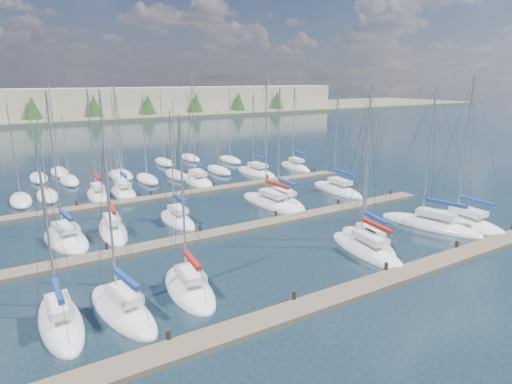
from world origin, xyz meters
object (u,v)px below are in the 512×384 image
sailboat_b (123,310)px  sailboat_r (295,167)px  sailboat_n (98,195)px  sailboat_a (61,322)px  sailboat_h (66,239)px  sailboat_m (337,190)px  sailboat_j (177,220)px  sailboat_g (463,222)px  sailboat_e (367,241)px  sailboat_q (256,173)px  sailboat_o (123,193)px  sailboat_i (113,230)px  sailboat_d (366,250)px  sailboat_c (189,288)px  sailboat_f (430,225)px  sailboat_k (270,203)px  sailboat_l (282,201)px  sailboat_p (197,181)px

sailboat_b → sailboat_r: size_ratio=0.85×
sailboat_n → sailboat_a: sailboat_n is taller
sailboat_h → sailboat_m: sailboat_h is taller
sailboat_j → sailboat_g: bearing=-34.7°
sailboat_n → sailboat_e: 31.21m
sailboat_g → sailboat_b: 31.76m
sailboat_r → sailboat_q: bearing=-172.6°
sailboat_o → sailboat_i: (-4.18, -12.62, 0.00)m
sailboat_n → sailboat_i: sailboat_n is taller
sailboat_o → sailboat_d: 30.11m
sailboat_g → sailboat_c: sailboat_g is taller
sailboat_h → sailboat_f: bearing=-32.0°
sailboat_f → sailboat_b: bearing=165.8°
sailboat_h → sailboat_k: bearing=-7.3°
sailboat_a → sailboat_f: bearing=-0.2°
sailboat_m → sailboat_g: 15.46m
sailboat_f → sailboat_c: bearing=164.9°
sailboat_o → sailboat_j: sailboat_o is taller
sailboat_r → sailboat_c: bearing=-131.1°
sailboat_q → sailboat_n: 22.19m
sailboat_r → sailboat_a: sailboat_r is taller
sailboat_e → sailboat_q: bearing=89.9°
sailboat_d → sailboat_l: 15.24m
sailboat_o → sailboat_b: (-6.94, -26.80, -0.02)m
sailboat_r → sailboat_b: bearing=-134.7°
sailboat_h → sailboat_a: size_ratio=1.21×
sailboat_j → sailboat_e: bearing=-51.8°
sailboat_q → sailboat_i: 27.35m
sailboat_o → sailboat_a: (-10.25, -26.29, -0.01)m
sailboat_q → sailboat_g: size_ratio=0.84×
sailboat_p → sailboat_l: (4.18, -13.71, -0.01)m
sailboat_f → sailboat_l: size_ratio=1.02×
sailboat_n → sailboat_j: sailboat_n is taller
sailboat_g → sailboat_f: bearing=163.9°
sailboat_d → sailboat_r: bearing=70.7°
sailboat_o → sailboat_j: 13.04m
sailboat_q → sailboat_k: sailboat_k is taller
sailboat_n → sailboat_g: (27.65, -27.75, -0.02)m
sailboat_j → sailboat_e: (11.57, -13.47, -0.00)m
sailboat_m → sailboat_e: 17.04m
sailboat_k → sailboat_c: bearing=-141.4°
sailboat_a → sailboat_r: bearing=37.2°
sailboat_q → sailboat_h: 30.82m
sailboat_f → sailboat_m: 14.28m
sailboat_h → sailboat_n: 14.00m
sailboat_o → sailboat_g: (24.81, -27.46, -0.01)m
sailboat_e → sailboat_n: bearing=133.3°
sailboat_j → sailboat_a: size_ratio=1.03×
sailboat_a → sailboat_n: bearing=74.3°
sailboat_q → sailboat_a: 40.49m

